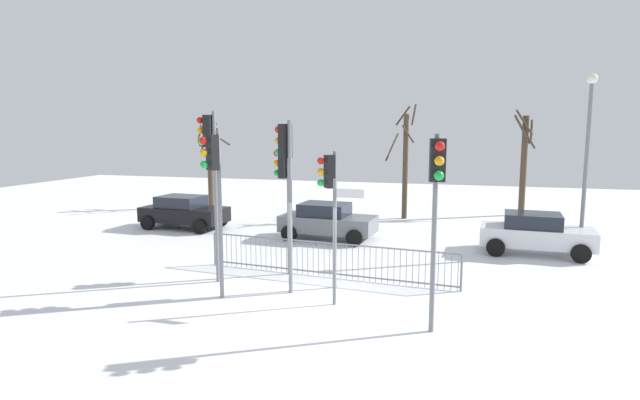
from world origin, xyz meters
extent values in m
plane|color=white|center=(0.00, 0.00, 0.00)|extent=(60.00, 60.00, 0.00)
cylinder|color=slate|center=(-0.59, 0.89, 2.34)|extent=(0.11, 0.11, 4.69)
cube|color=black|center=(-0.74, 0.96, 4.14)|extent=(0.34, 0.38, 0.90)
sphere|color=red|center=(-0.97, 1.07, 4.44)|extent=(0.20, 0.20, 0.20)
sphere|color=orange|center=(-0.97, 1.07, 4.14)|extent=(0.20, 0.20, 0.20)
sphere|color=green|center=(-0.97, 1.07, 3.84)|extent=(0.20, 0.20, 0.20)
cylinder|color=slate|center=(-1.22, 2.62, 1.99)|extent=(0.11, 0.11, 3.97)
cube|color=black|center=(-1.38, 2.65, 3.42)|extent=(0.28, 0.36, 0.90)
sphere|color=red|center=(-1.63, 2.70, 3.72)|extent=(0.20, 0.20, 0.20)
sphere|color=orange|center=(-1.63, 2.70, 3.42)|extent=(0.20, 0.20, 0.20)
sphere|color=green|center=(-1.63, 2.70, 3.12)|extent=(0.20, 0.20, 0.20)
cylinder|color=slate|center=(-2.24, 0.04, 2.21)|extent=(0.11, 0.11, 4.41)
cube|color=black|center=(-2.33, -0.09, 3.86)|extent=(0.39, 0.36, 0.90)
sphere|color=red|center=(-2.48, -0.30, 4.16)|extent=(0.20, 0.20, 0.20)
sphere|color=orange|center=(-2.48, -0.30, 3.86)|extent=(0.20, 0.20, 0.20)
sphere|color=green|center=(-2.48, -0.30, 3.56)|extent=(0.20, 0.20, 0.20)
cylinder|color=slate|center=(0.46, 1.64, 1.92)|extent=(0.11, 0.11, 3.85)
cube|color=black|center=(0.32, 1.55, 3.30)|extent=(0.36, 0.39, 0.90)
sphere|color=red|center=(0.12, 1.40, 3.60)|extent=(0.20, 0.20, 0.20)
sphere|color=orange|center=(0.12, 1.40, 3.30)|extent=(0.20, 0.20, 0.20)
sphere|color=green|center=(0.12, 1.40, 3.00)|extent=(0.20, 0.20, 0.20)
cylinder|color=slate|center=(-2.98, 1.30, 2.47)|extent=(0.11, 0.11, 4.95)
cube|color=black|center=(-3.15, 1.29, 4.40)|extent=(0.24, 0.33, 0.90)
sphere|color=red|center=(-3.40, 1.28, 4.70)|extent=(0.20, 0.20, 0.20)
sphere|color=orange|center=(-3.40, 1.28, 4.40)|extent=(0.20, 0.20, 0.20)
sphere|color=green|center=(-3.40, 1.28, 4.10)|extent=(0.20, 0.20, 0.20)
cylinder|color=slate|center=(3.27, -0.84, 2.18)|extent=(0.11, 0.11, 4.36)
cube|color=black|center=(3.30, -1.00, 3.81)|extent=(0.36, 0.28, 0.90)
sphere|color=red|center=(3.35, -1.24, 4.11)|extent=(0.20, 0.20, 0.20)
sphere|color=orange|center=(3.35, -1.24, 3.81)|extent=(0.20, 0.20, 0.20)
sphere|color=green|center=(3.35, -1.24, 3.51)|extent=(0.20, 0.20, 0.20)
cylinder|color=slate|center=(0.78, 0.30, 1.61)|extent=(0.09, 0.09, 3.23)
cube|color=white|center=(1.18, 0.29, 2.88)|extent=(0.70, 0.05, 0.22)
cube|color=slate|center=(-0.02, 2.62, 1.05)|extent=(7.85, 0.81, 0.04)
cube|color=slate|center=(-0.02, 2.62, 0.12)|extent=(7.85, 0.81, 0.04)
cylinder|color=slate|center=(-3.85, 3.00, 0.53)|extent=(0.02, 0.02, 1.05)
cylinder|color=slate|center=(-3.68, 2.98, 0.53)|extent=(0.02, 0.02, 1.05)
cylinder|color=slate|center=(-3.50, 2.96, 0.53)|extent=(0.02, 0.02, 1.05)
cylinder|color=slate|center=(-3.32, 2.94, 0.53)|extent=(0.02, 0.02, 1.05)
cylinder|color=slate|center=(-3.14, 2.93, 0.53)|extent=(0.02, 0.02, 1.05)
cylinder|color=slate|center=(-2.96, 2.91, 0.53)|extent=(0.02, 0.02, 1.05)
cylinder|color=slate|center=(-2.78, 2.89, 0.53)|extent=(0.02, 0.02, 1.05)
cylinder|color=slate|center=(-2.61, 2.87, 0.53)|extent=(0.02, 0.02, 1.05)
cylinder|color=slate|center=(-2.43, 2.86, 0.53)|extent=(0.02, 0.02, 1.05)
cylinder|color=slate|center=(-2.25, 2.84, 0.53)|extent=(0.02, 0.02, 1.05)
cylinder|color=slate|center=(-2.07, 2.82, 0.53)|extent=(0.02, 0.02, 1.05)
cylinder|color=slate|center=(-1.89, 2.80, 0.53)|extent=(0.02, 0.02, 1.05)
cylinder|color=slate|center=(-1.71, 2.79, 0.53)|extent=(0.02, 0.02, 1.05)
cylinder|color=slate|center=(-1.54, 2.77, 0.53)|extent=(0.02, 0.02, 1.05)
cylinder|color=slate|center=(-1.36, 2.75, 0.53)|extent=(0.02, 0.02, 1.05)
cylinder|color=slate|center=(-1.18, 2.73, 0.53)|extent=(0.02, 0.02, 1.05)
cylinder|color=slate|center=(-1.00, 2.72, 0.53)|extent=(0.02, 0.02, 1.05)
cylinder|color=slate|center=(-0.82, 2.70, 0.53)|extent=(0.02, 0.02, 1.05)
cylinder|color=slate|center=(-0.64, 2.68, 0.53)|extent=(0.02, 0.02, 1.05)
cylinder|color=slate|center=(-0.46, 2.66, 0.53)|extent=(0.02, 0.02, 1.05)
cylinder|color=slate|center=(-0.29, 2.64, 0.53)|extent=(0.02, 0.02, 1.05)
cylinder|color=slate|center=(-0.11, 2.63, 0.53)|extent=(0.02, 0.02, 1.05)
cylinder|color=slate|center=(0.07, 2.61, 0.53)|extent=(0.02, 0.02, 1.05)
cylinder|color=slate|center=(0.25, 2.59, 0.53)|extent=(0.02, 0.02, 1.05)
cylinder|color=slate|center=(0.43, 2.57, 0.53)|extent=(0.02, 0.02, 1.05)
cylinder|color=slate|center=(0.61, 2.56, 0.53)|extent=(0.02, 0.02, 1.05)
cylinder|color=slate|center=(0.78, 2.54, 0.53)|extent=(0.02, 0.02, 1.05)
cylinder|color=slate|center=(0.96, 2.52, 0.53)|extent=(0.02, 0.02, 1.05)
cylinder|color=slate|center=(1.14, 2.50, 0.53)|extent=(0.02, 0.02, 1.05)
cylinder|color=slate|center=(1.32, 2.49, 0.53)|extent=(0.02, 0.02, 1.05)
cylinder|color=slate|center=(1.50, 2.47, 0.53)|extent=(0.02, 0.02, 1.05)
cylinder|color=slate|center=(1.68, 2.45, 0.53)|extent=(0.02, 0.02, 1.05)
cylinder|color=slate|center=(1.85, 2.43, 0.53)|extent=(0.02, 0.02, 1.05)
cylinder|color=slate|center=(2.03, 2.42, 0.53)|extent=(0.02, 0.02, 1.05)
cylinder|color=slate|center=(2.21, 2.40, 0.53)|extent=(0.02, 0.02, 1.05)
cylinder|color=slate|center=(2.39, 2.38, 0.53)|extent=(0.02, 0.02, 1.05)
cylinder|color=slate|center=(2.57, 2.36, 0.53)|extent=(0.02, 0.02, 1.05)
cylinder|color=slate|center=(2.75, 2.35, 0.53)|extent=(0.02, 0.02, 1.05)
cylinder|color=slate|center=(2.92, 2.33, 0.53)|extent=(0.02, 0.02, 1.05)
cylinder|color=slate|center=(3.10, 2.31, 0.53)|extent=(0.02, 0.02, 1.05)
cylinder|color=slate|center=(3.28, 2.29, 0.53)|extent=(0.02, 0.02, 1.05)
cylinder|color=slate|center=(3.46, 2.28, 0.53)|extent=(0.02, 0.02, 1.05)
cylinder|color=slate|center=(3.64, 2.26, 0.53)|extent=(0.02, 0.02, 1.05)
cylinder|color=slate|center=(3.82, 2.24, 0.53)|extent=(0.02, 0.02, 1.05)
cylinder|color=slate|center=(-3.94, 3.01, 0.53)|extent=(0.06, 0.06, 1.05)
cylinder|color=slate|center=(3.90, 2.23, 0.53)|extent=(0.06, 0.06, 1.05)
cube|color=slate|center=(-1.32, 7.78, 0.65)|extent=(3.92, 1.99, 0.65)
cube|color=#1E232D|center=(-1.47, 7.79, 1.20)|extent=(2.01, 1.64, 0.55)
cylinder|color=black|center=(0.10, 8.52, 0.32)|extent=(0.66, 0.27, 0.64)
cylinder|color=black|center=(-0.04, 6.83, 0.32)|extent=(0.66, 0.27, 0.64)
cylinder|color=black|center=(-2.60, 8.73, 0.32)|extent=(0.66, 0.27, 0.64)
cylinder|color=black|center=(-2.73, 7.04, 0.32)|extent=(0.66, 0.27, 0.64)
cube|color=silver|center=(6.49, 7.38, 0.65)|extent=(3.92, 1.98, 0.65)
cube|color=#1E232D|center=(6.34, 7.39, 1.20)|extent=(2.01, 1.64, 0.55)
cylinder|color=black|center=(7.90, 8.13, 0.32)|extent=(0.65, 0.27, 0.64)
cylinder|color=black|center=(7.77, 6.43, 0.32)|extent=(0.65, 0.27, 0.64)
cylinder|color=black|center=(5.21, 8.33, 0.32)|extent=(0.65, 0.27, 0.64)
cylinder|color=black|center=(5.08, 6.63, 0.32)|extent=(0.65, 0.27, 0.64)
cube|color=black|center=(-8.13, 8.27, 0.65)|extent=(3.92, 1.98, 0.65)
cube|color=#1E232D|center=(-8.28, 8.28, 1.20)|extent=(2.01, 1.64, 0.55)
cylinder|color=black|center=(-6.72, 9.02, 0.32)|extent=(0.65, 0.27, 0.64)
cylinder|color=black|center=(-6.84, 7.32, 0.32)|extent=(0.65, 0.27, 0.64)
cylinder|color=black|center=(-9.41, 9.22, 0.32)|extent=(0.65, 0.27, 0.64)
cylinder|color=black|center=(-9.54, 7.53, 0.32)|extent=(0.65, 0.27, 0.64)
cylinder|color=slate|center=(8.04, 7.85, 3.03)|extent=(0.14, 0.14, 6.05)
sphere|color=#F2EACC|center=(8.04, 7.85, 6.16)|extent=(0.36, 0.36, 0.36)
cylinder|color=#473828|center=(1.16, 13.48, 2.59)|extent=(0.26, 0.26, 5.18)
cylinder|color=#473828|center=(0.96, 13.78, 5.09)|extent=(0.72, 0.52, 0.98)
cylinder|color=#473828|center=(1.28, 13.21, 4.21)|extent=(0.64, 0.37, 0.89)
cylinder|color=#473828|center=(1.50, 13.59, 5.13)|extent=(0.33, 0.79, 1.01)
cylinder|color=#473828|center=(0.46, 13.67, 3.55)|extent=(0.50, 1.48, 1.35)
cylinder|color=#473828|center=(-9.96, 14.40, 2.59)|extent=(0.32, 0.32, 5.18)
cylinder|color=#473828|center=(-10.32, 14.82, 4.22)|extent=(0.97, 0.86, 1.18)
cylinder|color=#473828|center=(-10.47, 14.21, 4.21)|extent=(0.50, 1.12, 0.97)
cylinder|color=#473828|center=(-10.30, 14.14, 3.43)|extent=(0.63, 0.80, 0.77)
cylinder|color=#473828|center=(-9.30, 13.90, 4.06)|extent=(1.12, 1.44, 1.11)
cylinder|color=#473828|center=(-10.25, 14.84, 3.98)|extent=(1.01, 0.72, 1.06)
cylinder|color=#473828|center=(6.93, 16.17, 2.56)|extent=(0.31, 0.31, 5.12)
cylinder|color=#473828|center=(6.88, 15.69, 4.24)|extent=(1.07, 0.22, 1.58)
cylinder|color=#473828|center=(7.21, 16.14, 4.38)|extent=(0.19, 0.67, 1.08)
cylinder|color=#473828|center=(6.81, 15.78, 4.77)|extent=(0.90, 0.37, 1.31)
cylinder|color=#473828|center=(6.73, 15.82, 4.43)|extent=(0.85, 0.54, 1.47)
camera|label=1|loc=(3.75, -11.88, 4.46)|focal=28.58mm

